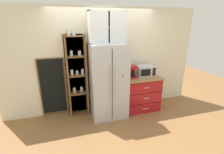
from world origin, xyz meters
name	(u,v)px	position (x,y,z in m)	size (l,w,h in m)	color
ground_plane	(108,113)	(0.00, 0.00, 0.00)	(10.61, 10.61, 0.00)	olive
wall_back_cream	(104,61)	(0.00, 0.40, 1.27)	(4.92, 0.10, 2.55)	silver
refrigerator	(108,81)	(0.00, -0.01, 0.88)	(0.84, 0.73, 1.75)	#B7BABF
pantry_shelf_column	(77,74)	(-0.69, 0.28, 1.02)	(0.50, 0.30, 2.03)	brown
counter_cabinet	(141,92)	(0.89, 0.04, 0.45)	(0.90, 0.65, 0.89)	#A8161C
microwave	(145,71)	(1.00, 0.09, 1.02)	(0.44, 0.33, 0.26)	#B7BABF
coffee_maker	(132,71)	(0.63, 0.05, 1.04)	(0.17, 0.20, 0.31)	#A8161C
mug_navy	(142,75)	(0.90, 0.02, 0.93)	(0.12, 0.08, 0.09)	navy
bottle_cobalt	(143,73)	(0.89, -0.01, 1.00)	(0.06, 0.06, 0.26)	navy
bottle_clear	(154,70)	(1.29, 0.13, 1.00)	(0.07, 0.07, 0.26)	silver
upper_cabinet	(107,27)	(0.00, 0.04, 2.08)	(0.80, 0.32, 0.67)	silver
chalkboard_menu	(53,88)	(-1.26, 0.33, 0.72)	(0.60, 0.04, 1.43)	brown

